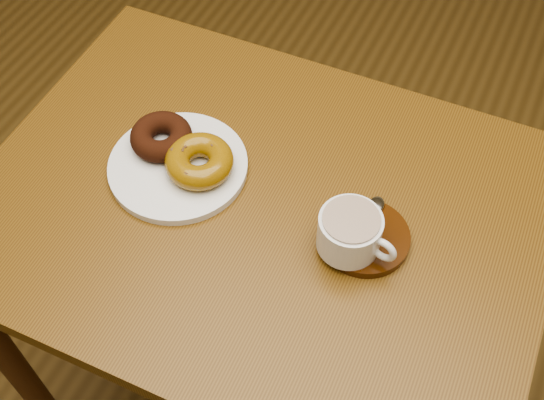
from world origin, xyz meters
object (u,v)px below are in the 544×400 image
at_px(cafe_table, 261,249).
at_px(saucer, 365,237).
at_px(donut_plate, 178,166).
at_px(coffee_cup, 351,232).

xyz_separation_m(cafe_table, saucer, (0.17, 0.00, 0.14)).
height_order(cafe_table, donut_plate, donut_plate).
height_order(cafe_table, saucer, saucer).
bearing_deg(coffee_cup, donut_plate, -175.03).
bearing_deg(donut_plate, cafe_table, -2.38).
relative_size(saucer, coffee_cup, 1.10).
bearing_deg(coffee_cup, saucer, 68.99).
relative_size(donut_plate, coffee_cup, 1.84).
xyz_separation_m(donut_plate, coffee_cup, (0.30, -0.03, 0.04)).
relative_size(donut_plate, saucer, 1.67).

